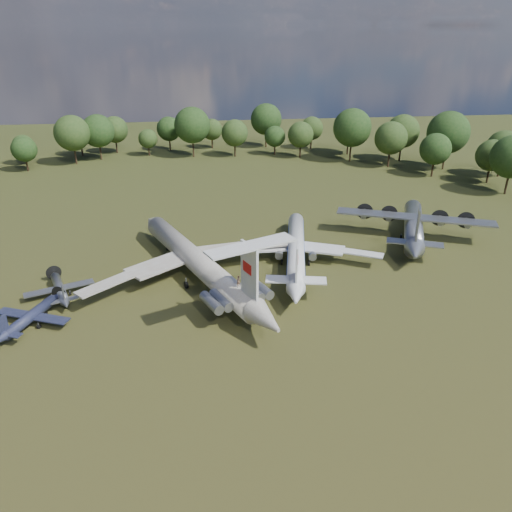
{
  "coord_description": "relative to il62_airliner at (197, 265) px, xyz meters",
  "views": [
    {
      "loc": [
        1.83,
        -71.7,
        37.61
      ],
      "look_at": [
        10.15,
        -1.85,
        5.0
      ],
      "focal_mm": 35.0,
      "sensor_mm": 36.0,
      "label": 1
    }
  ],
  "objects": [
    {
      "name": "il62_airliner",
      "position": [
        0.0,
        0.0,
        0.0
      ],
      "size": [
        55.63,
        61.51,
        4.92
      ],
      "primitive_type": null,
      "rotation": [
        0.0,
        0.0,
        0.42
      ],
      "color": "#B6B6B2",
      "rests_on": "ground"
    },
    {
      "name": "ground",
      "position": [
        -0.97,
        -1.16,
        -2.46
      ],
      "size": [
        300.0,
        300.0,
        0.0
      ],
      "primitive_type": "plane",
      "color": "#1F3812",
      "rests_on": "ground"
    },
    {
      "name": "small_prop_northwest",
      "position": [
        -20.85,
        -3.37,
        -1.44
      ],
      "size": [
        14.6,
        16.69,
        2.04
      ],
      "primitive_type": null,
      "rotation": [
        0.0,
        0.0,
        0.38
      ],
      "color": "#A9ABB1",
      "rests_on": "ground"
    },
    {
      "name": "small_prop_west",
      "position": [
        -22.93,
        -11.36,
        -1.37
      ],
      "size": [
        15.66,
        17.82,
        2.17
      ],
      "primitive_type": null,
      "rotation": [
        0.0,
        0.0,
        -0.39
      ],
      "color": "black",
      "rests_on": "ground"
    },
    {
      "name": "person_on_il62",
      "position": [
        5.59,
        -12.59,
        3.35
      ],
      "size": [
        0.77,
        0.75,
        1.78
      ],
      "primitive_type": "imported",
      "rotation": [
        0.0,
        0.0,
        3.87
      ],
      "color": "brown",
      "rests_on": "il62_airliner"
    },
    {
      "name": "an12_transport",
      "position": [
        41.36,
        11.92,
        -0.3
      ],
      "size": [
        39.63,
        41.53,
        4.33
      ],
      "primitive_type": null,
      "rotation": [
        0.0,
        0.0,
        -0.39
      ],
      "color": "#A9ACB2",
      "rests_on": "ground"
    },
    {
      "name": "tu104_jet",
      "position": [
        16.97,
        4.15,
        -0.48
      ],
      "size": [
        36.72,
        44.53,
        3.96
      ],
      "primitive_type": null,
      "rotation": [
        0.0,
        0.0,
        -0.19
      ],
      "color": "white",
      "rests_on": "ground"
    }
  ]
}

